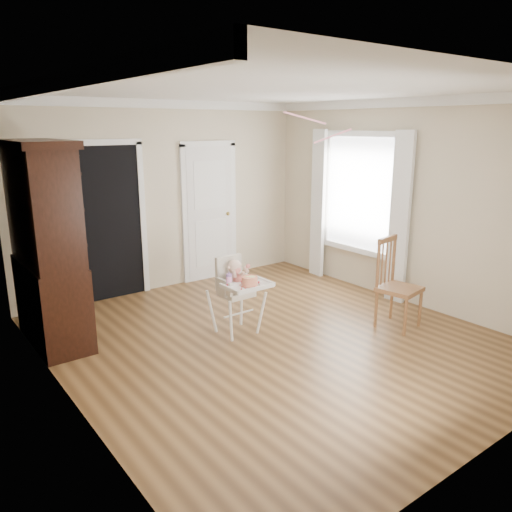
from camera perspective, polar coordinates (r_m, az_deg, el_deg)
floor at (r=5.75m, az=2.15°, el=-9.48°), size 5.00×5.00×0.00m
ceiling at (r=5.25m, az=2.44°, el=18.48°), size 5.00×5.00×0.00m
wall_back at (r=7.42m, az=-10.11°, el=6.71°), size 4.50×0.00×4.50m
wall_left at (r=4.31m, az=-21.55°, el=0.20°), size 0.00×5.00×5.00m
wall_right at (r=6.96m, az=16.85°, el=5.80°), size 0.00×5.00×5.00m
crown_molding at (r=5.25m, az=2.44°, el=17.83°), size 4.50×5.00×0.12m
doorway at (r=7.08m, az=-16.46°, el=3.99°), size 1.06×0.05×2.22m
closet_door at (r=7.78m, az=-5.32°, el=4.82°), size 0.96×0.09×2.13m
window_right at (r=7.41m, az=11.50°, el=6.15°), size 0.13×1.84×2.30m
high_chair at (r=5.72m, az=-2.25°, el=-3.49°), size 0.54×0.65×0.92m
baby at (r=5.70m, az=-2.38°, el=-2.31°), size 0.26×0.19×0.37m
cake at (r=5.49m, az=-0.72°, el=-2.89°), size 0.23×0.23×0.11m
sippy_cup at (r=5.52m, az=-3.11°, el=-2.66°), size 0.07×0.07×0.16m
china_cabinet at (r=5.80m, az=-22.79°, el=1.13°), size 0.58×1.31×2.21m
dining_chair at (r=6.17m, az=15.82°, el=-3.32°), size 0.51×0.51×1.08m
streamer at (r=5.88m, az=5.60°, el=15.44°), size 0.41×0.31×0.15m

